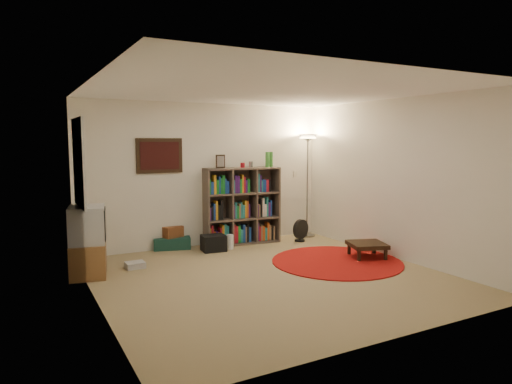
% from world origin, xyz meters
% --- Properties ---
extents(room, '(4.54, 4.54, 2.54)m').
position_xyz_m(room, '(-0.05, 0.05, 1.26)').
color(room, '#907B54').
rests_on(room, ground).
extents(bookshelf, '(1.40, 0.50, 1.65)m').
position_xyz_m(bookshelf, '(0.56, 2.04, 0.66)').
color(bookshelf, brown).
rests_on(bookshelf, ground).
extents(floor_lamp, '(0.45, 0.45, 1.97)m').
position_xyz_m(floor_lamp, '(1.97, 1.99, 1.64)').
color(floor_lamp, gray).
rests_on(floor_lamp, ground).
extents(floor_fan, '(0.36, 0.24, 0.41)m').
position_xyz_m(floor_fan, '(1.60, 1.65, 0.21)').
color(floor_fan, black).
rests_on(floor_fan, ground).
extents(tv_stand, '(0.58, 0.74, 0.96)m').
position_xyz_m(tv_stand, '(-2.17, 1.24, 0.46)').
color(tv_stand, brown).
rests_on(tv_stand, ground).
extents(dvd_box, '(0.27, 0.23, 0.09)m').
position_xyz_m(dvd_box, '(-1.52, 1.31, 0.04)').
color(dvd_box, '#B3B3B8').
rests_on(dvd_box, ground).
extents(suitcase, '(0.70, 0.55, 0.20)m').
position_xyz_m(suitcase, '(-0.66, 2.26, 0.10)').
color(suitcase, '#14372F').
rests_on(suitcase, ground).
extents(wicker_basket, '(0.38, 0.32, 0.19)m').
position_xyz_m(wicker_basket, '(-0.65, 2.24, 0.29)').
color(wicker_basket, brown).
rests_on(wicker_basket, suitcase).
extents(duffel_bag, '(0.42, 0.36, 0.27)m').
position_xyz_m(duffel_bag, '(-0.10, 1.74, 0.13)').
color(duffel_bag, black).
rests_on(duffel_bag, ground).
extents(paper_towel, '(0.14, 0.14, 0.25)m').
position_xyz_m(paper_towel, '(0.20, 1.73, 0.12)').
color(paper_towel, white).
rests_on(paper_towel, ground).
extents(red_rug, '(1.98, 1.98, 0.02)m').
position_xyz_m(red_rug, '(1.28, 0.18, 0.01)').
color(red_rug, maroon).
rests_on(red_rug, ground).
extents(side_table, '(0.69, 0.69, 0.25)m').
position_xyz_m(side_table, '(1.85, 0.15, 0.21)').
color(side_table, black).
rests_on(side_table, ground).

